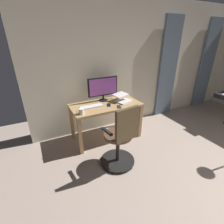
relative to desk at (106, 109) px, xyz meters
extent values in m
cube|color=beige|center=(-1.32, -0.48, 0.69)|extent=(5.41, 0.10, 2.64)
cube|color=slate|center=(-3.28, -0.37, 0.54)|extent=(0.49, 0.06, 2.34)
cube|color=slate|center=(-1.84, -0.37, 0.54)|extent=(0.51, 0.06, 2.34)
cube|color=#AB8552|center=(0.00, 0.00, 0.08)|extent=(1.32, 0.65, 0.04)
cube|color=#A47E55|center=(-0.62, 0.29, -0.28)|extent=(0.06, 0.06, 0.69)
cube|color=tan|center=(0.62, 0.29, -0.28)|extent=(0.06, 0.06, 0.69)
cube|color=#A58C4B|center=(-0.62, -0.29, -0.28)|extent=(0.06, 0.06, 0.69)
cube|color=tan|center=(0.62, -0.29, -0.28)|extent=(0.06, 0.06, 0.69)
cylinder|color=black|center=(0.16, 0.77, -0.59)|extent=(0.56, 0.56, 0.02)
sphere|color=black|center=(-0.10, 0.74, -0.60)|extent=(0.05, 0.05, 0.05)
sphere|color=black|center=(0.11, 0.52, -0.60)|extent=(0.05, 0.05, 0.05)
sphere|color=black|center=(0.38, 0.65, -0.60)|extent=(0.05, 0.05, 0.05)
sphere|color=black|center=(0.34, 0.95, -0.60)|extent=(0.05, 0.05, 0.05)
sphere|color=black|center=(0.04, 1.01, -0.60)|extent=(0.05, 0.05, 0.05)
cylinder|color=black|center=(0.16, 0.77, -0.36)|extent=(0.06, 0.06, 0.47)
cylinder|color=brown|center=(0.16, 0.77, -0.10)|extent=(0.50, 0.50, 0.05)
cube|color=#4F3E26|center=(0.13, 0.97, 0.18)|extent=(0.38, 0.10, 0.50)
cube|color=black|center=(0.35, 0.80, 0.04)|extent=(0.07, 0.24, 0.03)
cube|color=black|center=(-0.04, 0.75, 0.04)|extent=(0.07, 0.24, 0.03)
cylinder|color=black|center=(-0.04, -0.21, 0.11)|extent=(0.18, 0.18, 0.01)
cylinder|color=black|center=(-0.04, -0.21, 0.16)|extent=(0.04, 0.04, 0.09)
cube|color=black|center=(-0.04, -0.21, 0.39)|extent=(0.61, 0.03, 0.36)
cube|color=purple|center=(-0.04, -0.20, 0.39)|extent=(0.56, 0.01, 0.32)
cube|color=silver|center=(0.29, 0.01, 0.11)|extent=(0.42, 0.13, 0.02)
cube|color=silver|center=(-0.38, 0.05, 0.11)|extent=(0.36, 0.30, 0.02)
cube|color=silver|center=(-0.35, -0.05, 0.23)|extent=(0.35, 0.29, 0.03)
ellipsoid|color=#B7BCC1|center=(-0.47, -0.26, 0.12)|extent=(0.06, 0.10, 0.04)
cube|color=black|center=(-0.03, 0.07, 0.11)|extent=(0.13, 0.16, 0.01)
cube|color=#232328|center=(-0.16, 0.23, 0.11)|extent=(0.11, 0.16, 0.01)
cylinder|color=white|center=(0.54, 0.21, 0.15)|extent=(0.08, 0.08, 0.10)
torus|color=white|center=(0.60, 0.21, 0.15)|extent=(0.07, 0.01, 0.07)
camera|label=1|loc=(1.19, 2.62, 1.28)|focal=26.18mm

